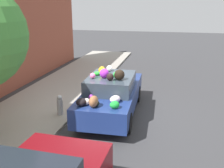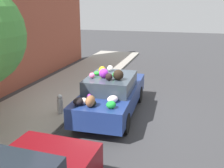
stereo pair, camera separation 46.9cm
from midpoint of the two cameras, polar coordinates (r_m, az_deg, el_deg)
name	(u,v)px [view 2 (the right image)]	position (r m, az deg, el deg)	size (l,w,h in m)	color
ground_plane	(108,113)	(9.59, 0.58, -6.29)	(60.00, 60.00, 0.00)	#38383A
sidewalk_curb	(42,104)	(10.57, -13.70, -4.24)	(24.00, 3.20, 0.10)	#9E998E
fire_hydrant	(60,104)	(9.30, -9.86, -4.33)	(0.20, 0.20, 0.70)	#B2B2B7
art_car	(111,94)	(9.22, 1.34, -2.11)	(4.49, 1.85, 1.79)	navy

